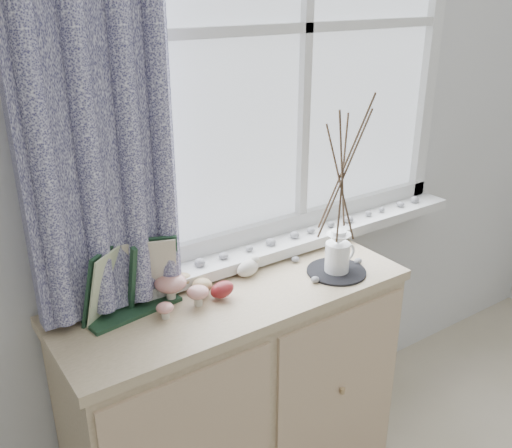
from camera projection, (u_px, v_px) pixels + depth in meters
name	position (u px, v px, depth m)	size (l,w,h in m)	color
sideboard	(237.00, 396.00, 2.05)	(1.20, 0.45, 0.85)	#CDB48F
botanical_book	(134.00, 281.00, 1.70)	(0.35, 0.13, 0.24)	#1C3A25
toadstool_cluster	(176.00, 288.00, 1.79)	(0.18, 0.16, 0.10)	beige
wooden_eggs	(202.00, 285.00, 1.86)	(0.14, 0.18, 0.08)	tan
songbird_figurine	(248.00, 267.00, 1.98)	(0.12, 0.06, 0.06)	white
crocheted_doily	(336.00, 271.00, 2.01)	(0.21, 0.21, 0.01)	black
twig_pitcher	(343.00, 171.00, 1.87)	(0.24, 0.24, 0.65)	white
sideboard_pebbles	(308.00, 266.00, 2.04)	(0.33, 0.23, 0.02)	#9C9D9F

